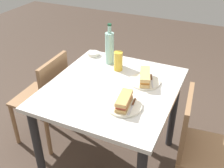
{
  "coord_description": "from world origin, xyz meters",
  "views": [
    {
      "loc": [
        1.46,
        0.67,
        1.79
      ],
      "look_at": [
        0.0,
        0.0,
        0.8
      ],
      "focal_mm": 42.97,
      "sensor_mm": 36.0,
      "label": 1
    }
  ],
  "objects": [
    {
      "name": "baguette_sandwich_far",
      "position": [
        -0.15,
        0.19,
        0.82
      ],
      "size": [
        0.22,
        0.13,
        0.07
      ],
      "color": "tan",
      "rests_on": "plate_far"
    },
    {
      "name": "dining_table",
      "position": [
        0.0,
        0.0,
        0.65
      ],
      "size": [
        0.97,
        0.89,
        0.78
      ],
      "color": "silver",
      "rests_on": "ground"
    },
    {
      "name": "knife_near",
      "position": [
        0.17,
        0.22,
        0.79
      ],
      "size": [
        0.18,
        0.03,
        0.01
      ],
      "color": "silver",
      "rests_on": "plate_near"
    },
    {
      "name": "water_bottle",
      "position": [
        -0.32,
        -0.17,
        0.91
      ],
      "size": [
        0.07,
        0.07,
        0.33
      ],
      "color": "#99C6B7",
      "rests_on": "dining_table"
    },
    {
      "name": "knife_far",
      "position": [
        -0.17,
        0.24,
        0.79
      ],
      "size": [
        0.17,
        0.07,
        0.01
      ],
      "color": "silver",
      "rests_on": "plate_far"
    },
    {
      "name": "chair_far",
      "position": [
        0.01,
        0.64,
        0.48
      ],
      "size": [
        0.44,
        0.44,
        0.85
      ],
      "color": "#936B47",
      "rests_on": "ground"
    },
    {
      "name": "chair_near",
      "position": [
        -0.05,
        -0.64,
        0.48
      ],
      "size": [
        0.41,
        0.41,
        0.85
      ],
      "color": "#936B47",
      "rests_on": "ground"
    },
    {
      "name": "plate_near",
      "position": [
        0.19,
        0.17,
        0.78
      ],
      "size": [
        0.23,
        0.23,
        0.01
      ],
      "primitive_type": "cylinder",
      "color": "silver",
      "rests_on": "dining_table"
    },
    {
      "name": "olive_bowl",
      "position": [
        -0.39,
        -0.36,
        0.79
      ],
      "size": [
        0.1,
        0.1,
        0.03
      ],
      "primitive_type": "cylinder",
      "color": "silver",
      "rests_on": "dining_table"
    },
    {
      "name": "beer_glass",
      "position": [
        -0.24,
        -0.06,
        0.85
      ],
      "size": [
        0.07,
        0.07,
        0.15
      ],
      "primitive_type": "cylinder",
      "color": "gold",
      "rests_on": "dining_table"
    },
    {
      "name": "plate_far",
      "position": [
        -0.15,
        0.19,
        0.78
      ],
      "size": [
        0.23,
        0.23,
        0.01
      ],
      "primitive_type": "cylinder",
      "color": "silver",
      "rests_on": "dining_table"
    },
    {
      "name": "ground_plane",
      "position": [
        0.0,
        0.0,
        0.0
      ],
      "size": [
        8.0,
        8.0,
        0.0
      ],
      "primitive_type": "plane",
      "color": "#47382D"
    },
    {
      "name": "baguette_sandwich_near",
      "position": [
        0.19,
        0.17,
        0.82
      ],
      "size": [
        0.19,
        0.09,
        0.07
      ],
      "color": "tan",
      "rests_on": "plate_near"
    },
    {
      "name": "paper_napkin",
      "position": [
        0.1,
        -0.2,
        0.78
      ],
      "size": [
        0.17,
        0.17,
        0.0
      ],
      "primitive_type": "cube",
      "rotation": [
        0.0,
        0.0,
        0.29
      ],
      "color": "white",
      "rests_on": "dining_table"
    }
  ]
}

